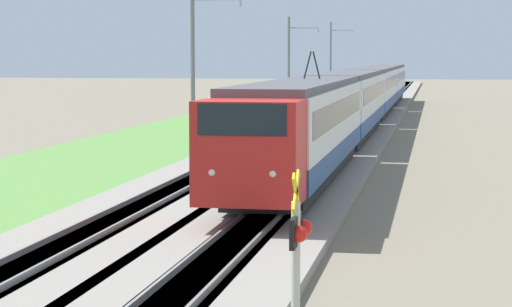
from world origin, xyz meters
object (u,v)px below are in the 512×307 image
object	(u,v)px
crossing_signal_far	(297,285)
catenary_mast_far	(289,65)
catenary_mast_distant	(331,60)
catenary_mast_mid	(194,66)
passenger_train	(364,93)

from	to	relation	value
crossing_signal_far	catenary_mast_far	bearing A→B (deg)	98.44
crossing_signal_far	catenary_mast_distant	xyz separation A→B (m)	(100.46, 10.14, 2.30)
catenary_mast_mid	passenger_train	bearing A→B (deg)	-19.09
catenary_mast_far	crossing_signal_far	bearing A→B (deg)	-171.56
catenary_mast_far	catenary_mast_distant	distance (m)	32.20
passenger_train	catenary_mast_mid	distance (m)	21.21
catenary_mast_mid	catenary_mast_distant	size ratio (longest dim) A/B	0.99
catenary_mast_far	catenary_mast_distant	bearing A→B (deg)	0.01
crossing_signal_far	passenger_train	bearing A→B (deg)	93.30
crossing_signal_far	catenary_mast_far	xyz separation A→B (m)	(68.26, 10.13, 1.99)
catenary_mast_far	catenary_mast_distant	xyz separation A→B (m)	(32.20, 0.00, 0.31)
passenger_train	catenary_mast_mid	size ratio (longest dim) A/B	10.02
crossing_signal_far	catenary_mast_mid	world-z (taller)	catenary_mast_mid
passenger_train	catenary_mast_far	distance (m)	14.17
crossing_signal_far	catenary_mast_mid	bearing A→B (deg)	105.70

